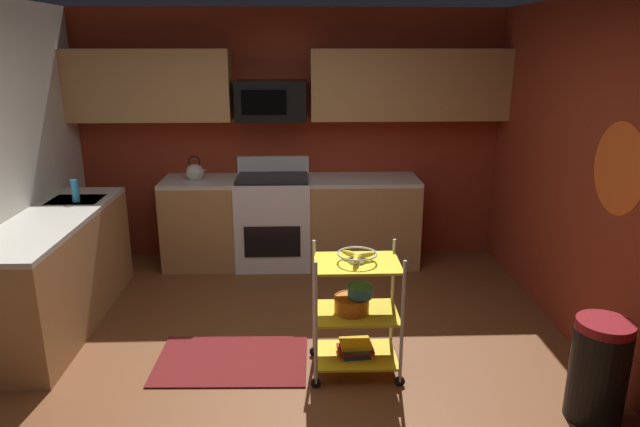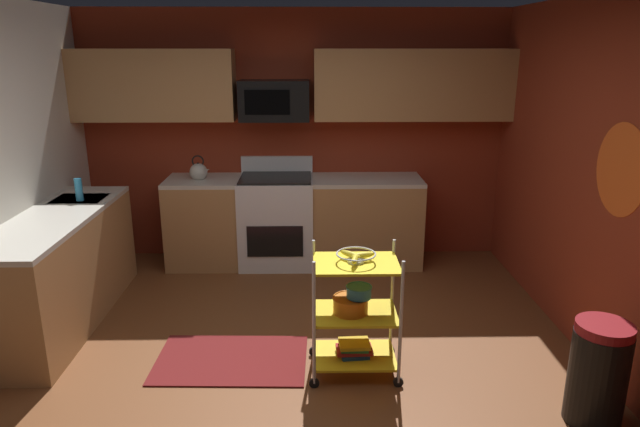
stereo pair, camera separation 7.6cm
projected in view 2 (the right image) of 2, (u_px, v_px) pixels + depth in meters
floor at (288, 372)px, 4.09m from camera, size 4.40×4.80×0.04m
wall_back at (294, 137)px, 6.04m from camera, size 4.52×0.06×2.60m
wall_right at (623, 193)px, 3.75m from camera, size 0.06×4.80×2.60m
wall_flower_decal at (621, 170)px, 3.72m from camera, size 0.00×0.62×0.62m
counter_run at (206, 239)px, 5.41m from camera, size 3.51×2.60×0.92m
oven_range at (277, 220)px, 5.96m from camera, size 0.76×0.65×1.10m
upper_cabinets at (297, 85)px, 5.70m from camera, size 4.40×0.33×0.70m
microwave at (274, 100)px, 5.71m from camera, size 0.70×0.39×0.40m
rolling_cart at (355, 313)px, 3.94m from camera, size 0.64×0.44×0.91m
fruit_bowl at (356, 256)px, 3.82m from camera, size 0.27×0.27×0.07m
mixing_bowl_large at (351, 304)px, 3.92m from camera, size 0.25×0.25×0.11m
mixing_bowl_small at (359, 291)px, 3.89m from camera, size 0.18×0.18×0.08m
book_stack at (354, 348)px, 4.02m from camera, size 0.26×0.19×0.10m
kettle at (199, 172)px, 5.80m from camera, size 0.21×0.18×0.26m
dish_soap_bottle at (79, 190)px, 4.98m from camera, size 0.06×0.06×0.20m
trash_can at (598, 373)px, 3.44m from camera, size 0.34×0.42×0.66m
floor_rug at (231, 360)px, 4.20m from camera, size 1.12×0.73×0.01m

